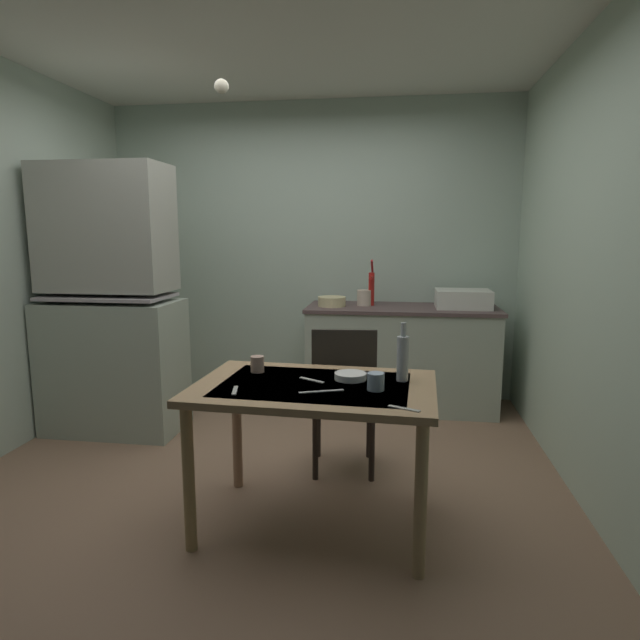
{
  "coord_description": "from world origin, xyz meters",
  "views": [
    {
      "loc": [
        0.79,
        -3.04,
        1.49
      ],
      "look_at": [
        0.32,
        0.14,
        0.96
      ],
      "focal_mm": 29.95,
      "sensor_mm": 36.0,
      "label": 1
    }
  ],
  "objects_px": {
    "dining_table": "(314,403)",
    "chair_far_side": "(344,397)",
    "hand_pump": "(371,286)",
    "glass_bottle": "(403,357)",
    "hutch_cabinet": "(111,310)",
    "serving_bowl_wide": "(351,376)",
    "sink_basin": "(463,299)",
    "teacup_cream": "(257,364)",
    "mixing_bowl_counter": "(332,301)"
  },
  "relations": [
    {
      "from": "sink_basin",
      "to": "dining_table",
      "type": "bearing_deg",
      "value": -115.35
    },
    {
      "from": "sink_basin",
      "to": "hand_pump",
      "type": "xyz_separation_m",
      "value": [
        -0.76,
        0.05,
        0.09
      ]
    },
    {
      "from": "glass_bottle",
      "to": "teacup_cream",
      "type": "bearing_deg",
      "value": 175.48
    },
    {
      "from": "sink_basin",
      "to": "hutch_cabinet",
      "type": "bearing_deg",
      "value": -162.08
    },
    {
      "from": "serving_bowl_wide",
      "to": "teacup_cream",
      "type": "height_order",
      "value": "teacup_cream"
    },
    {
      "from": "hand_pump",
      "to": "dining_table",
      "type": "xyz_separation_m",
      "value": [
        -0.18,
        -2.01,
        -0.39
      ]
    },
    {
      "from": "chair_far_side",
      "to": "teacup_cream",
      "type": "height_order",
      "value": "chair_far_side"
    },
    {
      "from": "mixing_bowl_counter",
      "to": "chair_far_side",
      "type": "height_order",
      "value": "mixing_bowl_counter"
    },
    {
      "from": "mixing_bowl_counter",
      "to": "serving_bowl_wide",
      "type": "height_order",
      "value": "mixing_bowl_counter"
    },
    {
      "from": "dining_table",
      "to": "chair_far_side",
      "type": "bearing_deg",
      "value": 82.06
    },
    {
      "from": "teacup_cream",
      "to": "glass_bottle",
      "type": "height_order",
      "value": "glass_bottle"
    },
    {
      "from": "chair_far_side",
      "to": "serving_bowl_wide",
      "type": "distance_m",
      "value": 0.58
    },
    {
      "from": "hutch_cabinet",
      "to": "dining_table",
      "type": "distance_m",
      "value": 2.05
    },
    {
      "from": "serving_bowl_wide",
      "to": "glass_bottle",
      "type": "distance_m",
      "value": 0.28
    },
    {
      "from": "chair_far_side",
      "to": "dining_table",
      "type": "bearing_deg",
      "value": -97.94
    },
    {
      "from": "serving_bowl_wide",
      "to": "glass_bottle",
      "type": "height_order",
      "value": "glass_bottle"
    },
    {
      "from": "hutch_cabinet",
      "to": "hand_pump",
      "type": "distance_m",
      "value": 2.08
    },
    {
      "from": "hutch_cabinet",
      "to": "teacup_cream",
      "type": "relative_size",
      "value": 22.87
    },
    {
      "from": "chair_far_side",
      "to": "glass_bottle",
      "type": "height_order",
      "value": "glass_bottle"
    },
    {
      "from": "chair_far_side",
      "to": "mixing_bowl_counter",
      "type": "bearing_deg",
      "value": 100.26
    },
    {
      "from": "sink_basin",
      "to": "serving_bowl_wide",
      "type": "height_order",
      "value": "sink_basin"
    },
    {
      "from": "teacup_cream",
      "to": "serving_bowl_wide",
      "type": "bearing_deg",
      "value": -8.27
    },
    {
      "from": "hutch_cabinet",
      "to": "mixing_bowl_counter",
      "type": "height_order",
      "value": "hutch_cabinet"
    },
    {
      "from": "hutch_cabinet",
      "to": "sink_basin",
      "type": "relative_size",
      "value": 4.47
    },
    {
      "from": "sink_basin",
      "to": "teacup_cream",
      "type": "bearing_deg",
      "value": -125.52
    },
    {
      "from": "dining_table",
      "to": "glass_bottle",
      "type": "xyz_separation_m",
      "value": [
        0.43,
        0.13,
        0.22
      ]
    },
    {
      "from": "sink_basin",
      "to": "dining_table",
      "type": "xyz_separation_m",
      "value": [
        -0.93,
        -1.97,
        -0.29
      ]
    },
    {
      "from": "mixing_bowl_counter",
      "to": "dining_table",
      "type": "height_order",
      "value": "mixing_bowl_counter"
    },
    {
      "from": "hand_pump",
      "to": "mixing_bowl_counter",
      "type": "xyz_separation_m",
      "value": [
        -0.33,
        -0.1,
        -0.13
      ]
    },
    {
      "from": "hutch_cabinet",
      "to": "glass_bottle",
      "type": "xyz_separation_m",
      "value": [
        2.12,
        -0.99,
        -0.05
      ]
    },
    {
      "from": "dining_table",
      "to": "glass_bottle",
      "type": "height_order",
      "value": "glass_bottle"
    },
    {
      "from": "hand_pump",
      "to": "serving_bowl_wide",
      "type": "bearing_deg",
      "value": -90.25
    },
    {
      "from": "hutch_cabinet",
      "to": "dining_table",
      "type": "relative_size",
      "value": 1.62
    },
    {
      "from": "teacup_cream",
      "to": "glass_bottle",
      "type": "relative_size",
      "value": 0.29
    },
    {
      "from": "serving_bowl_wide",
      "to": "mixing_bowl_counter",
      "type": "bearing_deg",
      "value": 100.0
    },
    {
      "from": "mixing_bowl_counter",
      "to": "serving_bowl_wide",
      "type": "xyz_separation_m",
      "value": [
        0.32,
        -1.8,
        -0.15
      ]
    },
    {
      "from": "hutch_cabinet",
      "to": "glass_bottle",
      "type": "bearing_deg",
      "value": -25.02
    },
    {
      "from": "dining_table",
      "to": "teacup_cream",
      "type": "distance_m",
      "value": 0.41
    },
    {
      "from": "sink_basin",
      "to": "mixing_bowl_counter",
      "type": "distance_m",
      "value": 1.08
    },
    {
      "from": "sink_basin",
      "to": "chair_far_side",
      "type": "distance_m",
      "value": 1.66
    },
    {
      "from": "mixing_bowl_counter",
      "to": "teacup_cream",
      "type": "xyz_separation_m",
      "value": [
        -0.19,
        -1.73,
        -0.12
      ]
    },
    {
      "from": "hutch_cabinet",
      "to": "serving_bowl_wide",
      "type": "xyz_separation_m",
      "value": [
        1.86,
        -1.0,
        -0.16
      ]
    },
    {
      "from": "hutch_cabinet",
      "to": "teacup_cream",
      "type": "xyz_separation_m",
      "value": [
        1.36,
        -0.93,
        -0.13
      ]
    },
    {
      "from": "hutch_cabinet",
      "to": "sink_basin",
      "type": "height_order",
      "value": "hutch_cabinet"
    },
    {
      "from": "sink_basin",
      "to": "serving_bowl_wide",
      "type": "relative_size",
      "value": 2.69
    },
    {
      "from": "dining_table",
      "to": "serving_bowl_wide",
      "type": "xyz_separation_m",
      "value": [
        0.17,
        0.11,
        0.11
      ]
    },
    {
      "from": "hand_pump",
      "to": "glass_bottle",
      "type": "xyz_separation_m",
      "value": [
        0.25,
        -1.89,
        -0.17
      ]
    },
    {
      "from": "hand_pump",
      "to": "serving_bowl_wide",
      "type": "relative_size",
      "value": 2.39
    },
    {
      "from": "chair_far_side",
      "to": "teacup_cream",
      "type": "distance_m",
      "value": 0.67
    },
    {
      "from": "dining_table",
      "to": "serving_bowl_wide",
      "type": "relative_size",
      "value": 7.44
    }
  ]
}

